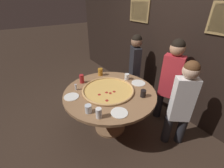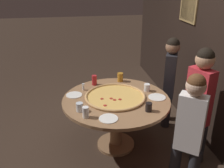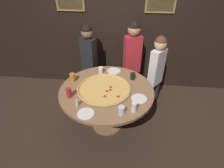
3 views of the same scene
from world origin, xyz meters
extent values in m
plane|color=#38281E|center=(0.00, 0.00, 0.00)|extent=(24.00, 24.00, 0.00)
cube|color=black|center=(0.00, 1.30, 1.30)|extent=(6.40, 0.06, 2.60)
cube|color=#9E7F4C|center=(-0.80, 1.26, 1.75)|extent=(0.52, 0.02, 0.40)
cube|color=#936B5B|center=(-0.80, 1.25, 1.75)|extent=(0.46, 0.01, 0.34)
cylinder|color=#936B47|center=(0.00, 0.00, 0.72)|extent=(1.40, 1.40, 0.04)
cylinder|color=#936B47|center=(0.00, 0.00, 0.35)|extent=(0.16, 0.16, 0.70)
cylinder|color=#936B47|center=(0.00, 0.00, 0.02)|extent=(0.52, 0.52, 0.04)
cylinder|color=#EAB75B|center=(-0.04, -0.01, 0.75)|extent=(0.76, 0.76, 0.01)
torus|color=tan|center=(-0.04, -0.01, 0.76)|extent=(0.80, 0.80, 0.03)
cylinder|color=#A8281E|center=(0.00, -0.19, 0.75)|extent=(0.04, 0.04, 0.00)
cylinder|color=#A8281E|center=(0.06, 0.04, 0.75)|extent=(0.04, 0.04, 0.00)
cylinder|color=#A8281E|center=(0.18, -0.17, 0.75)|extent=(0.04, 0.04, 0.00)
cylinder|color=#A8281E|center=(0.06, -0.03, 0.75)|extent=(0.04, 0.04, 0.00)
cylinder|color=#A8281E|center=(0.01, -0.07, 0.75)|extent=(0.04, 0.04, 0.00)
cylinder|color=white|center=(-0.16, 0.46, 0.79)|extent=(0.08, 0.08, 0.10)
cylinder|color=#BC7A23|center=(-0.56, 0.17, 0.81)|extent=(0.09, 0.09, 0.13)
cylinder|color=silver|center=(0.24, -0.48, 0.79)|extent=(0.08, 0.08, 0.11)
cylinder|color=white|center=(0.40, -0.43, 0.81)|extent=(0.07, 0.07, 0.13)
cylinder|color=black|center=(0.38, 0.32, 0.79)|extent=(0.08, 0.08, 0.11)
cylinder|color=#B22328|center=(-0.49, -0.23, 0.81)|extent=(0.07, 0.07, 0.15)
cylinder|color=white|center=(0.47, -0.18, 0.74)|extent=(0.22, 0.22, 0.01)
cylinder|color=white|center=(0.06, 0.54, 0.74)|extent=(0.23, 0.23, 0.01)
cylinder|color=white|center=(-0.20, -0.54, 0.74)|extent=(0.21, 0.21, 0.01)
cylinder|color=silver|center=(-0.34, -0.40, 0.78)|extent=(0.04, 0.04, 0.08)
cylinder|color=#B7B7BC|center=(-0.34, -0.40, 0.83)|extent=(0.04, 0.04, 0.01)
cylinder|color=#232328|center=(-0.36, 0.87, 0.24)|extent=(0.17, 0.17, 0.49)
cylinder|color=#232328|center=(-0.55, 0.97, 0.24)|extent=(0.17, 0.17, 0.49)
cube|color=#232328|center=(-0.45, 0.92, 0.82)|extent=(0.33, 0.27, 0.68)
sphere|color=#8C664C|center=(-0.45, 0.92, 1.27)|extent=(0.21, 0.21, 0.21)
sphere|color=black|center=(-0.45, 0.92, 1.31)|extent=(0.19, 0.19, 0.19)
cylinder|color=#232328|center=(0.86, 0.72, 0.23)|extent=(0.17, 0.17, 0.47)
cylinder|color=#232328|center=(0.73, 0.56, 0.23)|extent=(0.17, 0.17, 0.47)
cube|color=white|center=(0.80, 0.64, 0.79)|extent=(0.29, 0.31, 0.65)
sphere|color=beige|center=(0.80, 0.64, 1.22)|extent=(0.20, 0.20, 0.20)
sphere|color=brown|center=(0.80, 0.64, 1.26)|extent=(0.19, 0.19, 0.19)
cylinder|color=#232328|center=(0.48, 0.99, 0.26)|extent=(0.18, 0.18, 0.51)
cylinder|color=#232328|center=(0.26, 0.91, 0.26)|extent=(0.18, 0.18, 0.51)
cube|color=red|center=(0.37, 0.95, 0.87)|extent=(0.35, 0.26, 0.72)
sphere|color=tan|center=(0.37, 0.95, 1.34)|extent=(0.22, 0.22, 0.22)
sphere|color=black|center=(0.37, 0.95, 1.38)|extent=(0.20, 0.20, 0.20)
camera|label=1|loc=(1.59, -1.07, 1.98)|focal=24.00mm
camera|label=2|loc=(2.84, -0.56, 2.22)|focal=40.00mm
camera|label=3|loc=(0.28, -2.06, 2.28)|focal=28.00mm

